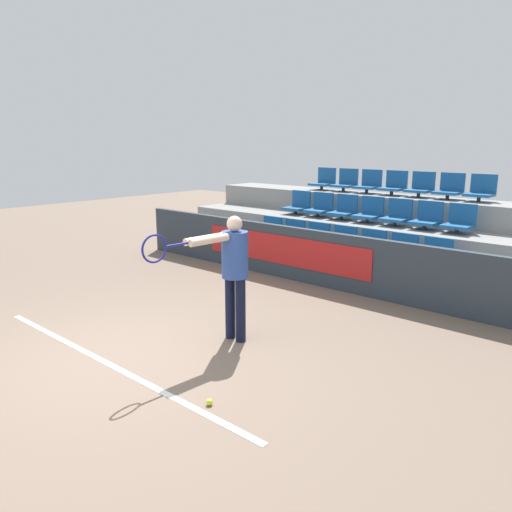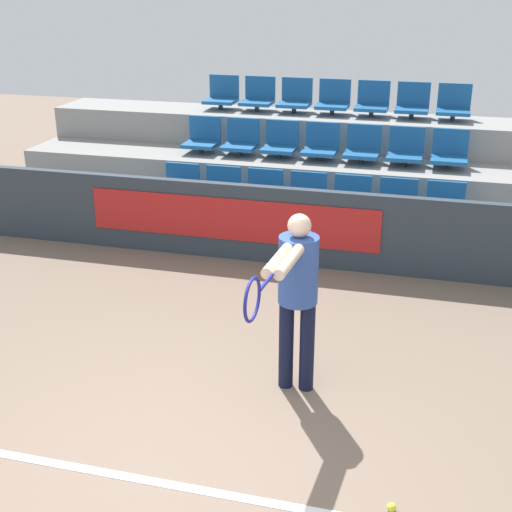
{
  "view_description": "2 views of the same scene",
  "coord_description": "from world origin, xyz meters",
  "px_view_note": "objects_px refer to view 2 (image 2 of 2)",
  "views": [
    {
      "loc": [
        4.87,
        -2.99,
        2.53
      ],
      "look_at": [
        0.01,
        2.51,
        0.84
      ],
      "focal_mm": 35.0,
      "sensor_mm": 36.0,
      "label": 1
    },
    {
      "loc": [
        1.68,
        -3.97,
        3.47
      ],
      "look_at": [
        -0.02,
        2.42,
        0.81
      ],
      "focal_mm": 50.0,
      "sensor_mm": 36.0,
      "label": 2
    }
  ],
  "objects_px": {
    "stadium_chair_12": "(405,150)",
    "stadium_chair_16": "(295,99)",
    "stadium_chair_2": "(263,194)",
    "stadium_chair_18": "(372,102)",
    "stadium_chair_1": "(221,190)",
    "stadium_chair_11": "(362,148)",
    "stadium_chair_13": "(450,153)",
    "stadium_chair_14": "(222,96)",
    "stadium_chair_5": "(397,204)",
    "stadium_chair_0": "(180,187)",
    "stadium_chair_7": "(202,138)",
    "stadium_chair_19": "(412,104)",
    "stadium_chair_17": "(333,101)",
    "tennis_player": "(296,286)",
    "stadium_chair_4": "(351,200)",
    "stadium_chair_6": "(445,208)",
    "tennis_ball": "(392,507)",
    "stadium_chair_9": "(280,143)",
    "stadium_chair_15": "(258,97)",
    "stadium_chair_8": "(241,141)",
    "stadium_chair_10": "(321,145)",
    "stadium_chair_20": "(454,106)"
  },
  "relations": [
    {
      "from": "stadium_chair_7",
      "to": "stadium_chair_14",
      "type": "relative_size",
      "value": 1.0
    },
    {
      "from": "stadium_chair_16",
      "to": "tennis_ball",
      "type": "relative_size",
      "value": 7.74
    },
    {
      "from": "stadium_chair_12",
      "to": "stadium_chair_16",
      "type": "distance_m",
      "value": 2.1
    },
    {
      "from": "stadium_chair_14",
      "to": "stadium_chair_18",
      "type": "bearing_deg",
      "value": 0.0
    },
    {
      "from": "stadium_chair_2",
      "to": "stadium_chair_18",
      "type": "distance_m",
      "value": 2.51
    },
    {
      "from": "stadium_chair_6",
      "to": "stadium_chair_15",
      "type": "xyz_separation_m",
      "value": [
        -2.97,
        2.0,
        0.94
      ]
    },
    {
      "from": "tennis_ball",
      "to": "stadium_chair_1",
      "type": "bearing_deg",
      "value": 119.47
    },
    {
      "from": "stadium_chair_16",
      "to": "stadium_chair_2",
      "type": "bearing_deg",
      "value": -90.0
    },
    {
      "from": "stadium_chair_2",
      "to": "stadium_chair_16",
      "type": "height_order",
      "value": "stadium_chair_16"
    },
    {
      "from": "stadium_chair_9",
      "to": "stadium_chair_10",
      "type": "distance_m",
      "value": 0.59
    },
    {
      "from": "stadium_chair_0",
      "to": "stadium_chair_7",
      "type": "xyz_separation_m",
      "value": [
        0.0,
        1.0,
        0.47
      ]
    },
    {
      "from": "stadium_chair_17",
      "to": "stadium_chair_10",
      "type": "bearing_deg",
      "value": -90.0
    },
    {
      "from": "stadium_chair_14",
      "to": "tennis_player",
      "type": "distance_m",
      "value": 6.1
    },
    {
      "from": "stadium_chair_11",
      "to": "stadium_chair_13",
      "type": "xyz_separation_m",
      "value": [
        1.19,
        0.0,
        0.0
      ]
    },
    {
      "from": "stadium_chair_7",
      "to": "stadium_chair_0",
      "type": "bearing_deg",
      "value": -90.0
    },
    {
      "from": "stadium_chair_16",
      "to": "stadium_chair_18",
      "type": "bearing_deg",
      "value": 0.0
    },
    {
      "from": "stadium_chair_2",
      "to": "stadium_chair_12",
      "type": "xyz_separation_m",
      "value": [
        1.78,
        1.0,
        0.47
      ]
    },
    {
      "from": "stadium_chair_7",
      "to": "tennis_player",
      "type": "bearing_deg",
      "value": -62.44
    },
    {
      "from": "stadium_chair_5",
      "to": "stadium_chair_7",
      "type": "bearing_deg",
      "value": 161.42
    },
    {
      "from": "stadium_chair_6",
      "to": "stadium_chair_7",
      "type": "bearing_deg",
      "value": 164.35
    },
    {
      "from": "stadium_chair_11",
      "to": "stadium_chair_12",
      "type": "distance_m",
      "value": 0.59
    },
    {
      "from": "stadium_chair_4",
      "to": "stadium_chair_6",
      "type": "xyz_separation_m",
      "value": [
        1.19,
        0.0,
        0.0
      ]
    },
    {
      "from": "stadium_chair_8",
      "to": "stadium_chair_16",
      "type": "distance_m",
      "value": 1.25
    },
    {
      "from": "stadium_chair_2",
      "to": "stadium_chair_15",
      "type": "relative_size",
      "value": 1.0
    },
    {
      "from": "stadium_chair_16",
      "to": "stadium_chair_18",
      "type": "relative_size",
      "value": 1.0
    },
    {
      "from": "stadium_chair_18",
      "to": "stadium_chair_1",
      "type": "bearing_deg",
      "value": -131.75
    },
    {
      "from": "stadium_chair_1",
      "to": "stadium_chair_16",
      "type": "xyz_separation_m",
      "value": [
        0.59,
        2.0,
        0.94
      ]
    },
    {
      "from": "stadium_chair_0",
      "to": "stadium_chair_16",
      "type": "distance_m",
      "value": 2.51
    },
    {
      "from": "stadium_chair_8",
      "to": "stadium_chair_11",
      "type": "bearing_deg",
      "value": 0.0
    },
    {
      "from": "stadium_chair_13",
      "to": "stadium_chair_11",
      "type": "bearing_deg",
      "value": 180.0
    },
    {
      "from": "stadium_chair_17",
      "to": "tennis_player",
      "type": "relative_size",
      "value": 0.31
    },
    {
      "from": "stadium_chair_0",
      "to": "stadium_chair_8",
      "type": "bearing_deg",
      "value": 59.24
    },
    {
      "from": "stadium_chair_7",
      "to": "stadium_chair_2",
      "type": "bearing_deg",
      "value": -40.04
    },
    {
      "from": "stadium_chair_4",
      "to": "stadium_chair_7",
      "type": "distance_m",
      "value": 2.62
    },
    {
      "from": "stadium_chair_20",
      "to": "stadium_chair_5",
      "type": "bearing_deg",
      "value": -106.57
    },
    {
      "from": "stadium_chair_0",
      "to": "stadium_chair_19",
      "type": "relative_size",
      "value": 1.0
    },
    {
      "from": "stadium_chair_12",
      "to": "tennis_ball",
      "type": "height_order",
      "value": "stadium_chair_12"
    },
    {
      "from": "stadium_chair_1",
      "to": "stadium_chair_2",
      "type": "relative_size",
      "value": 1.0
    },
    {
      "from": "stadium_chair_6",
      "to": "stadium_chair_20",
      "type": "distance_m",
      "value": 2.21
    },
    {
      "from": "stadium_chair_16",
      "to": "stadium_chair_19",
      "type": "xyz_separation_m",
      "value": [
        1.78,
        0.0,
        0.0
      ]
    },
    {
      "from": "stadium_chair_1",
      "to": "stadium_chair_12",
      "type": "distance_m",
      "value": 2.62
    },
    {
      "from": "stadium_chair_20",
      "to": "tennis_ball",
      "type": "relative_size",
      "value": 7.74
    },
    {
      "from": "stadium_chair_1",
      "to": "stadium_chair_18",
      "type": "distance_m",
      "value": 2.84
    },
    {
      "from": "stadium_chair_9",
      "to": "stadium_chair_15",
      "type": "height_order",
      "value": "stadium_chair_15"
    },
    {
      "from": "stadium_chair_4",
      "to": "stadium_chair_14",
      "type": "bearing_deg",
      "value": 139.96
    },
    {
      "from": "stadium_chair_14",
      "to": "stadium_chair_5",
      "type": "bearing_deg",
      "value": -33.91
    },
    {
      "from": "stadium_chair_13",
      "to": "stadium_chair_18",
      "type": "xyz_separation_m",
      "value": [
        -1.19,
        1.0,
        0.47
      ]
    },
    {
      "from": "stadium_chair_5",
      "to": "stadium_chair_17",
      "type": "height_order",
      "value": "stadium_chair_17"
    },
    {
      "from": "stadium_chair_12",
      "to": "stadium_chair_14",
      "type": "height_order",
      "value": "stadium_chair_14"
    },
    {
      "from": "stadium_chair_8",
      "to": "stadium_chair_12",
      "type": "height_order",
      "value": "same"
    }
  ]
}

